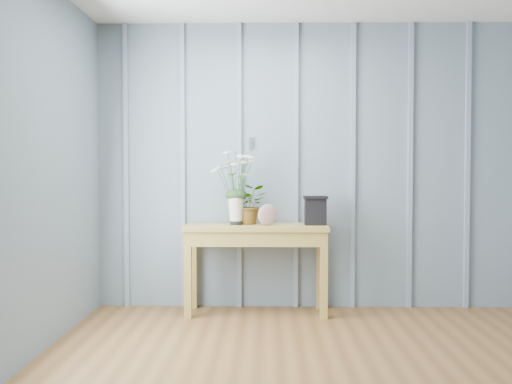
{
  "coord_description": "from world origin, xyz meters",
  "views": [
    {
      "loc": [
        -0.5,
        -3.03,
        1.22
      ],
      "look_at": [
        -0.6,
        1.94,
        1.03
      ],
      "focal_mm": 42.0,
      "sensor_mm": 36.0,
      "label": 1
    }
  ],
  "objects_px": {
    "daisy_vase": "(236,176)",
    "carved_box": "(315,210)",
    "sideboard": "(256,238)",
    "felt_disc_vessel": "(268,215)"
  },
  "relations": [
    {
      "from": "felt_disc_vessel",
      "to": "carved_box",
      "type": "relative_size",
      "value": 0.74
    },
    {
      "from": "sideboard",
      "to": "carved_box",
      "type": "distance_m",
      "value": 0.56
    },
    {
      "from": "daisy_vase",
      "to": "felt_disc_vessel",
      "type": "height_order",
      "value": "daisy_vase"
    },
    {
      "from": "sideboard",
      "to": "felt_disc_vessel",
      "type": "xyz_separation_m",
      "value": [
        0.1,
        -0.05,
        0.2
      ]
    },
    {
      "from": "daisy_vase",
      "to": "carved_box",
      "type": "height_order",
      "value": "daisy_vase"
    },
    {
      "from": "sideboard",
      "to": "felt_disc_vessel",
      "type": "height_order",
      "value": "felt_disc_vessel"
    },
    {
      "from": "felt_disc_vessel",
      "to": "sideboard",
      "type": "bearing_deg",
      "value": 120.14
    },
    {
      "from": "daisy_vase",
      "to": "carved_box",
      "type": "bearing_deg",
      "value": 0.07
    },
    {
      "from": "daisy_vase",
      "to": "carved_box",
      "type": "xyz_separation_m",
      "value": [
        0.67,
        0.0,
        -0.28
      ]
    },
    {
      "from": "sideboard",
      "to": "daisy_vase",
      "type": "xyz_separation_m",
      "value": [
        -0.17,
        0.02,
        0.52
      ]
    }
  ]
}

